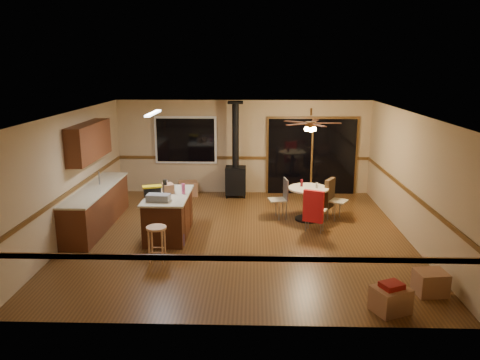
{
  "coord_description": "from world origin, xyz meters",
  "views": [
    {
      "loc": [
        0.28,
        -9.35,
        3.55
      ],
      "look_at": [
        0.0,
        0.3,
        1.15
      ],
      "focal_mm": 35.0,
      "sensor_mm": 36.0,
      "label": 1
    }
  ],
  "objects_px": {
    "box_corner_a": "(390,300)",
    "kitchen_island": "(169,215)",
    "dining_table": "(308,198)",
    "toolbox_grey": "(158,198)",
    "toolbox_black": "(152,192)",
    "chair_left": "(282,194)",
    "blue_bucket": "(177,240)",
    "wood_stove": "(236,171)",
    "chair_right": "(331,194)",
    "box_under_window": "(188,189)",
    "chair_near": "(314,206)",
    "bar_stool": "(157,244)",
    "box_corner_b": "(430,283)"
  },
  "relations": [
    {
      "from": "toolbox_black",
      "to": "blue_bucket",
      "type": "height_order",
      "value": "toolbox_black"
    },
    {
      "from": "chair_right",
      "to": "box_corner_b",
      "type": "xyz_separation_m",
      "value": [
        1.0,
        -3.74,
        -0.41
      ]
    },
    {
      "from": "chair_left",
      "to": "blue_bucket",
      "type": "bearing_deg",
      "value": -140.54
    },
    {
      "from": "box_under_window",
      "to": "toolbox_grey",
      "type": "bearing_deg",
      "value": -91.29
    },
    {
      "from": "toolbox_black",
      "to": "box_corner_b",
      "type": "distance_m",
      "value": 5.49
    },
    {
      "from": "kitchen_island",
      "to": "dining_table",
      "type": "distance_m",
      "value": 3.26
    },
    {
      "from": "dining_table",
      "to": "chair_near",
      "type": "relative_size",
      "value": 1.33
    },
    {
      "from": "wood_stove",
      "to": "chair_near",
      "type": "distance_m",
      "value": 3.32
    },
    {
      "from": "blue_bucket",
      "to": "chair_right",
      "type": "height_order",
      "value": "chair_right"
    },
    {
      "from": "box_under_window",
      "to": "box_corner_a",
      "type": "height_order",
      "value": "box_under_window"
    },
    {
      "from": "wood_stove",
      "to": "chair_left",
      "type": "xyz_separation_m",
      "value": [
        1.16,
        -1.82,
        -0.14
      ]
    },
    {
      "from": "chair_near",
      "to": "toolbox_black",
      "type": "bearing_deg",
      "value": -173.65
    },
    {
      "from": "bar_stool",
      "to": "box_corner_a",
      "type": "relative_size",
      "value": 1.36
    },
    {
      "from": "kitchen_island",
      "to": "blue_bucket",
      "type": "height_order",
      "value": "kitchen_island"
    },
    {
      "from": "toolbox_black",
      "to": "chair_right",
      "type": "xyz_separation_m",
      "value": [
        3.9,
        1.38,
        -0.4
      ]
    },
    {
      "from": "chair_near",
      "to": "box_corner_a",
      "type": "relative_size",
      "value": 1.41
    },
    {
      "from": "bar_stool",
      "to": "toolbox_grey",
      "type": "bearing_deg",
      "value": 97.93
    },
    {
      "from": "toolbox_grey",
      "to": "dining_table",
      "type": "bearing_deg",
      "value": 26.82
    },
    {
      "from": "toolbox_black",
      "to": "chair_right",
      "type": "distance_m",
      "value": 4.15
    },
    {
      "from": "kitchen_island",
      "to": "toolbox_black",
      "type": "bearing_deg",
      "value": -156.52
    },
    {
      "from": "box_under_window",
      "to": "chair_near",
      "type": "bearing_deg",
      "value": -42.62
    },
    {
      "from": "toolbox_grey",
      "to": "toolbox_black",
      "type": "xyz_separation_m",
      "value": [
        -0.2,
        0.36,
        0.02
      ]
    },
    {
      "from": "wood_stove",
      "to": "blue_bucket",
      "type": "bearing_deg",
      "value": -106.01
    },
    {
      "from": "box_under_window",
      "to": "bar_stool",
      "type": "bearing_deg",
      "value": -89.48
    },
    {
      "from": "kitchen_island",
      "to": "toolbox_black",
      "type": "xyz_separation_m",
      "value": [
        -0.3,
        -0.13,
        0.54
      ]
    },
    {
      "from": "chair_right",
      "to": "toolbox_black",
      "type": "bearing_deg",
      "value": -160.47
    },
    {
      "from": "chair_right",
      "to": "box_under_window",
      "type": "relative_size",
      "value": 1.39
    },
    {
      "from": "blue_bucket",
      "to": "chair_near",
      "type": "height_order",
      "value": "chair_near"
    },
    {
      "from": "wood_stove",
      "to": "toolbox_black",
      "type": "xyz_separation_m",
      "value": [
        -1.6,
        -3.18,
        0.27
      ]
    },
    {
      "from": "toolbox_grey",
      "to": "dining_table",
      "type": "height_order",
      "value": "toolbox_grey"
    },
    {
      "from": "kitchen_island",
      "to": "bar_stool",
      "type": "xyz_separation_m",
      "value": [
        0.02,
        -1.36,
        -0.12
      ]
    },
    {
      "from": "toolbox_grey",
      "to": "bar_stool",
      "type": "bearing_deg",
      "value": -82.07
    },
    {
      "from": "chair_left",
      "to": "bar_stool",
      "type": "bearing_deg",
      "value": -133.32
    },
    {
      "from": "wood_stove",
      "to": "chair_right",
      "type": "xyz_separation_m",
      "value": [
        2.3,
        -1.8,
        -0.13
      ]
    },
    {
      "from": "toolbox_grey",
      "to": "dining_table",
      "type": "distance_m",
      "value": 3.57
    },
    {
      "from": "blue_bucket",
      "to": "chair_near",
      "type": "bearing_deg",
      "value": 16.42
    },
    {
      "from": "dining_table",
      "to": "box_corner_b",
      "type": "bearing_deg",
      "value": -66.8
    },
    {
      "from": "box_corner_b",
      "to": "chair_right",
      "type": "bearing_deg",
      "value": 104.98
    },
    {
      "from": "kitchen_island",
      "to": "chair_near",
      "type": "height_order",
      "value": "chair_near"
    },
    {
      "from": "toolbox_black",
      "to": "bar_stool",
      "type": "height_order",
      "value": "toolbox_black"
    },
    {
      "from": "toolbox_grey",
      "to": "toolbox_black",
      "type": "height_order",
      "value": "toolbox_black"
    },
    {
      "from": "bar_stool",
      "to": "chair_near",
      "type": "height_order",
      "value": "chair_near"
    },
    {
      "from": "dining_table",
      "to": "box_corner_b",
      "type": "height_order",
      "value": "dining_table"
    },
    {
      "from": "chair_left",
      "to": "dining_table",
      "type": "bearing_deg",
      "value": -11.22
    },
    {
      "from": "wood_stove",
      "to": "box_corner_a",
      "type": "height_order",
      "value": "wood_stove"
    },
    {
      "from": "toolbox_grey",
      "to": "box_corner_a",
      "type": "distance_m",
      "value": 4.75
    },
    {
      "from": "kitchen_island",
      "to": "chair_near",
      "type": "bearing_deg",
      "value": 4.59
    },
    {
      "from": "wood_stove",
      "to": "bar_stool",
      "type": "bearing_deg",
      "value": -106.17
    },
    {
      "from": "toolbox_grey",
      "to": "toolbox_black",
      "type": "relative_size",
      "value": 1.33
    },
    {
      "from": "box_corner_a",
      "to": "kitchen_island",
      "type": "bearing_deg",
      "value": 141.26
    }
  ]
}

